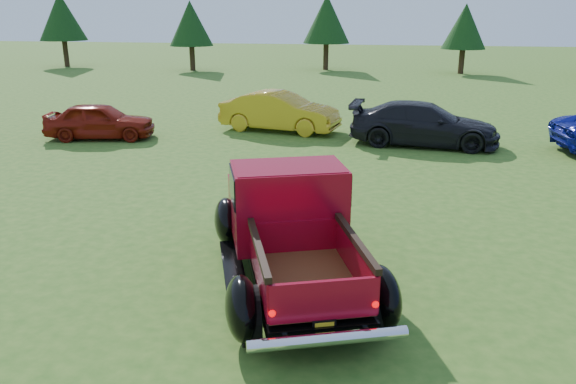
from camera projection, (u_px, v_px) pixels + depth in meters
The scene contains 9 objects.
ground at pixel (309, 256), 9.69m from camera, with size 120.00×120.00×0.00m, color #2F5B1A.
tree_far_west at pixel (61, 17), 40.21m from camera, with size 3.33×3.33×5.20m.
tree_west at pixel (191, 23), 37.81m from camera, with size 2.94×2.94×4.60m.
tree_mid_left at pixel (327, 19), 38.15m from camera, with size 3.20×3.20×5.00m.
tree_mid_right at pixel (465, 27), 35.91m from camera, with size 2.82×2.82×4.40m.
pickup_truck at pixel (288, 223), 8.88m from camera, with size 3.50×5.14×1.79m.
show_car_red at pixel (100, 121), 18.31m from camera, with size 1.39×3.47×1.18m, color maroon.
show_car_yellow at pixel (280, 112), 19.44m from camera, with size 1.43×4.10×1.35m, color gold.
show_car_grey at pixel (424, 124), 17.44m from camera, with size 1.85×4.56×1.32m, color black.
Camera 1 is at (1.13, -8.80, 4.08)m, focal length 35.00 mm.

